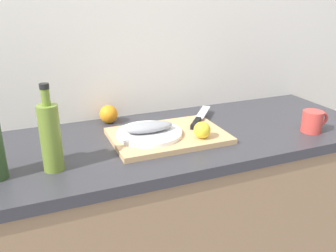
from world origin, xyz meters
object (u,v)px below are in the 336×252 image
fish_fillet (149,127)px  cutting_board (168,136)px  chef_knife (199,119)px  olive_oil_bottle (50,136)px  orange_0 (109,114)px  coffee_mug_0 (313,121)px  white_plate (149,133)px  lemon_0 (202,130)px

fish_fillet → cutting_board: bearing=-7.5°
chef_knife → olive_oil_bottle: 0.63m
orange_0 → olive_oil_bottle: bearing=-126.2°
olive_oil_bottle → coffee_mug_0: bearing=-3.1°
cutting_board → white_plate: bearing=172.5°
cutting_board → fish_fillet: size_ratio=2.32×
chef_knife → coffee_mug_0: coffee_mug_0 is taller
cutting_board → lemon_0: size_ratio=6.86×
olive_oil_bottle → lemon_0: bearing=1.2°
chef_knife → orange_0: bearing=101.5°
coffee_mug_0 → white_plate: bearing=165.5°
lemon_0 → coffee_mug_0: (0.46, -0.06, -0.01)m
chef_knife → lemon_0: lemon_0 is taller
lemon_0 → fish_fillet: bearing=149.8°
orange_0 → white_plate: bearing=-68.5°
white_plate → fish_fillet: bearing=90.0°
fish_fillet → orange_0: (-0.10, 0.25, -0.01)m
white_plate → orange_0: bearing=111.5°
chef_knife → olive_oil_bottle: bearing=145.6°
white_plate → olive_oil_bottle: bearing=-162.8°
cutting_board → olive_oil_bottle: bearing=-166.8°
coffee_mug_0 → orange_0: (-0.73, 0.41, -0.00)m
coffee_mug_0 → orange_0: 0.84m
olive_oil_bottle → coffee_mug_0: olive_oil_bottle is taller
cutting_board → coffee_mug_0: (0.56, -0.15, 0.03)m
chef_knife → white_plate: bearing=144.9°
orange_0 → coffee_mug_0: bearing=-29.3°
white_plate → fish_fillet: size_ratio=1.33×
fish_fillet → chef_knife: size_ratio=0.76×
cutting_board → chef_knife: size_ratio=1.77×
chef_knife → coffee_mug_0: size_ratio=2.02×
lemon_0 → orange_0: bearing=127.8°
fish_fillet → lemon_0: 0.20m
cutting_board → chef_knife: chef_knife is taller
coffee_mug_0 → lemon_0: bearing=172.1°
lemon_0 → olive_oil_bottle: olive_oil_bottle is taller
olive_oil_bottle → white_plate: bearing=17.2°
lemon_0 → coffee_mug_0: size_ratio=0.52×
chef_knife → orange_0: (-0.34, 0.18, 0.01)m
fish_fillet → olive_oil_bottle: (-0.36, -0.11, 0.06)m
fish_fillet → chef_knife: (0.24, 0.07, -0.02)m
fish_fillet → lemon_0: bearing=-30.2°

